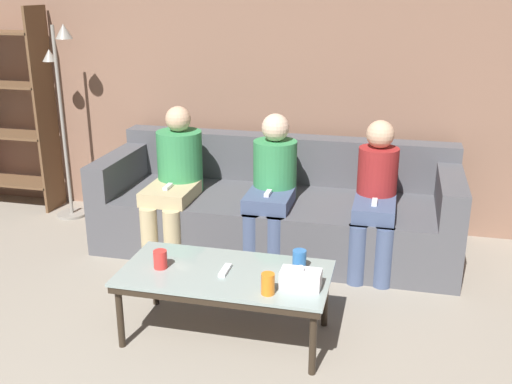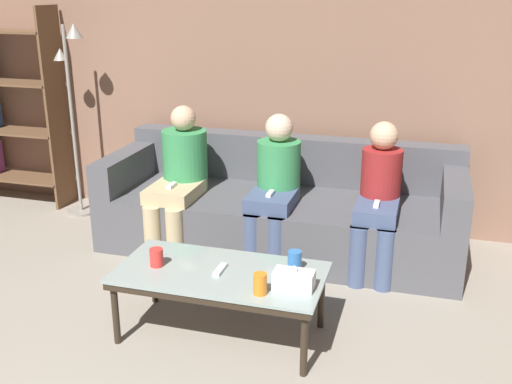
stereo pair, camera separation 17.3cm
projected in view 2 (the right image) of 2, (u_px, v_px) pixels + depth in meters
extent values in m
cube|color=#8C6651|center=(300.00, 72.00, 4.90)|extent=(12.00, 0.06, 2.60)
cube|color=#515156|center=(279.00, 222.00, 4.69)|extent=(2.74, 0.99, 0.43)
cube|color=#515156|center=(292.00, 159.00, 4.92)|extent=(2.74, 0.20, 0.38)
cube|color=#515156|center=(129.00, 166.00, 4.91)|extent=(0.18, 0.99, 0.27)
cube|color=#515156|center=(455.00, 195.00, 4.24)|extent=(0.18, 0.99, 0.27)
cube|color=#8C9E99|center=(220.00, 273.00, 3.44)|extent=(1.20, 0.60, 0.02)
cube|color=#2D2319|center=(220.00, 277.00, 3.45)|extent=(1.18, 0.59, 0.04)
cylinder|color=#2D2319|center=(116.00, 315.00, 3.43)|extent=(0.04, 0.04, 0.36)
cylinder|color=#2D2319|center=(304.00, 346.00, 3.14)|extent=(0.04, 0.04, 0.36)
cylinder|color=#2D2319|center=(154.00, 277.00, 3.89)|extent=(0.04, 0.04, 0.36)
cylinder|color=#2D2319|center=(321.00, 300.00, 3.59)|extent=(0.04, 0.04, 0.36)
cylinder|color=#3372BF|center=(295.00, 261.00, 3.43)|extent=(0.08, 0.08, 0.12)
cylinder|color=orange|center=(260.00, 284.00, 3.16)|extent=(0.07, 0.07, 0.12)
cylinder|color=red|center=(156.00, 257.00, 3.48)|extent=(0.08, 0.08, 0.11)
cube|color=white|center=(294.00, 280.00, 3.23)|extent=(0.22, 0.12, 0.10)
sphere|color=white|center=(294.00, 269.00, 3.21)|extent=(0.04, 0.04, 0.04)
cube|color=white|center=(220.00, 270.00, 3.43)|extent=(0.04, 0.15, 0.02)
cube|color=brown|center=(57.00, 110.00, 5.40)|extent=(0.02, 0.32, 1.82)
cube|color=brown|center=(20.00, 177.00, 5.75)|extent=(0.97, 0.32, 0.02)
cube|color=brown|center=(14.00, 131.00, 5.60)|extent=(0.97, 0.32, 0.02)
cube|color=brown|center=(8.00, 82.00, 5.46)|extent=(0.97, 0.32, 0.02)
cube|color=brown|center=(1.00, 31.00, 5.31)|extent=(0.97, 0.32, 0.02)
cylinder|color=gray|center=(82.00, 211.00, 5.49)|extent=(0.26, 0.26, 0.02)
cylinder|color=gray|center=(73.00, 123.00, 5.22)|extent=(0.03, 0.03, 1.67)
cone|color=gray|center=(74.00, 31.00, 4.94)|extent=(0.14, 0.14, 0.12)
cone|color=gray|center=(60.00, 54.00, 5.09)|extent=(0.12, 0.12, 0.10)
cylinder|color=tan|center=(153.00, 234.00, 4.46)|extent=(0.13, 0.13, 0.43)
cylinder|color=tan|center=(175.00, 237.00, 4.41)|extent=(0.13, 0.13, 0.43)
cube|color=tan|center=(174.00, 192.00, 4.55)|extent=(0.35, 0.45, 0.10)
cylinder|color=#388E51|center=(185.00, 160.00, 4.70)|extent=(0.35, 0.35, 0.48)
sphere|color=#DBAD89|center=(183.00, 118.00, 4.59)|extent=(0.20, 0.20, 0.20)
cube|color=white|center=(172.00, 185.00, 4.49)|extent=(0.04, 0.12, 0.02)
cylinder|color=#47567A|center=(252.00, 243.00, 4.30)|extent=(0.13, 0.13, 0.43)
cylinder|color=#47567A|center=(276.00, 246.00, 4.26)|extent=(0.13, 0.13, 0.43)
cube|color=#47567A|center=(272.00, 200.00, 4.37)|extent=(0.33, 0.40, 0.10)
cylinder|color=#388E51|center=(279.00, 170.00, 4.50)|extent=(0.33, 0.33, 0.45)
sphere|color=beige|center=(279.00, 128.00, 4.39)|extent=(0.21, 0.21, 0.21)
cube|color=white|center=(270.00, 193.00, 4.32)|extent=(0.04, 0.12, 0.02)
cylinder|color=#47567A|center=(358.00, 257.00, 4.09)|extent=(0.13, 0.13, 0.43)
cylinder|color=#47567A|center=(384.00, 260.00, 4.04)|extent=(0.13, 0.13, 0.43)
cube|color=#47567A|center=(377.00, 211.00, 4.17)|extent=(0.29, 0.42, 0.10)
cylinder|color=maroon|center=(381.00, 179.00, 4.30)|extent=(0.29, 0.29, 0.44)
sphere|color=#DBAD89|center=(384.00, 136.00, 4.20)|extent=(0.20, 0.20, 0.20)
cube|color=white|center=(377.00, 204.00, 4.11)|extent=(0.04, 0.12, 0.02)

